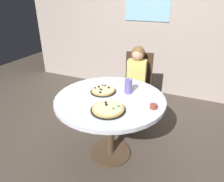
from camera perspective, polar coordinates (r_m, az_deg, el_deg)
name	(u,v)px	position (r m, az deg, el deg)	size (l,w,h in m)	color
ground_plane	(110,153)	(2.52, -0.48, -17.04)	(8.00, 8.00, 0.00)	#4C4238
wall_with_window	(158,11)	(3.72, 12.81, 21.14)	(5.20, 0.14, 2.90)	#A8998E
dining_table	(110,106)	(2.14, -0.54, -4.28)	(1.15, 1.15, 0.75)	silver
chair_wooden	(137,81)	(3.06, 7.23, 2.77)	(0.45, 0.45, 0.95)	#382619
diner_child	(135,89)	(2.91, 6.55, 0.60)	(0.30, 0.43, 1.08)	#3F4766
pizza_veggie	(108,109)	(1.85, -1.07, -5.11)	(0.32, 0.32, 0.05)	black
pizza_cheese	(103,90)	(2.20, -2.52, 0.18)	(0.28, 0.28, 0.05)	black
soda_cup	(128,86)	(2.15, 4.64, 1.38)	(0.08, 0.08, 0.31)	#6659A5
sauce_bowl	(154,106)	(1.92, 11.69, -4.30)	(0.07, 0.07, 0.04)	brown
plate_small	(144,96)	(2.13, 9.05, -1.36)	(0.18, 0.18, 0.01)	white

